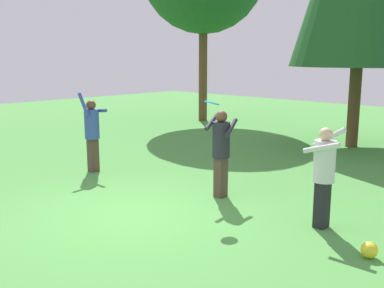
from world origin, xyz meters
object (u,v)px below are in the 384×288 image
ball_yellow (369,250)px  person_catcher (324,169)px  person_bystander (221,146)px  frisbee (212,103)px  person_thrower (92,129)px

ball_yellow → person_catcher: bearing=151.0°
ball_yellow → person_bystander: bearing=168.4°
person_catcher → frisbee: (-2.01, -0.40, 0.93)m
frisbee → person_bystander: bearing=111.4°
person_catcher → frisbee: bearing=0.0°
person_bystander → frisbee: frisbee is taller
person_bystander → frisbee: size_ratio=4.62×
person_thrower → frisbee: (3.65, 0.12, 0.87)m
person_catcher → person_bystander: (-2.21, 0.09, 0.04)m
person_bystander → ball_yellow: size_ratio=7.39×
person_thrower → frisbee: frisbee is taller
person_thrower → ball_yellow: size_ratio=8.20×
person_bystander → ball_yellow: bearing=57.0°
person_catcher → ball_yellow: (1.03, -0.57, -0.85)m
person_thrower → ball_yellow: 6.76m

